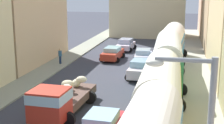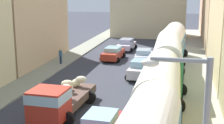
{
  "view_description": "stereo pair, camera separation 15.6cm",
  "coord_description": "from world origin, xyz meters",
  "px_view_note": "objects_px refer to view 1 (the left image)",
  "views": [
    {
      "loc": [
        5.74,
        -3.16,
        8.14
      ],
      "look_at": [
        0.0,
        23.65,
        1.93
      ],
      "focal_mm": 53.29,
      "sensor_mm": 36.0,
      "label": 1
    },
    {
      "loc": [
        5.89,
        -3.13,
        8.14
      ],
      "look_at": [
        0.0,
        23.65,
        1.93
      ],
      "focal_mm": 53.29,
      "sensor_mm": 36.0,
      "label": 2
    }
  ],
  "objects_px": {
    "cargo_truck_1": "(60,99)",
    "car_1": "(126,45)",
    "parked_bus_3": "(172,42)",
    "car_4": "(143,56)",
    "car_3": "(140,69)",
    "car_0": "(113,53)",
    "parked_bus_1": "(160,91)",
    "pedestrian_1": "(60,56)",
    "parked_bus_2": "(168,57)"
  },
  "relations": [
    {
      "from": "car_3",
      "to": "car_4",
      "type": "bearing_deg",
      "value": 94.09
    },
    {
      "from": "parked_bus_2",
      "to": "car_4",
      "type": "bearing_deg",
      "value": 110.22
    },
    {
      "from": "car_1",
      "to": "car_3",
      "type": "distance_m",
      "value": 13.6
    },
    {
      "from": "cargo_truck_1",
      "to": "car_1",
      "type": "height_order",
      "value": "cargo_truck_1"
    },
    {
      "from": "cargo_truck_1",
      "to": "car_3",
      "type": "relative_size",
      "value": 1.72
    },
    {
      "from": "car_3",
      "to": "parked_bus_3",
      "type": "bearing_deg",
      "value": 71.06
    },
    {
      "from": "parked_bus_1",
      "to": "car_4",
      "type": "xyz_separation_m",
      "value": [
        -3.01,
        17.17,
        -1.49
      ]
    },
    {
      "from": "car_1",
      "to": "parked_bus_1",
      "type": "bearing_deg",
      "value": -75.63
    },
    {
      "from": "parked_bus_2",
      "to": "car_0",
      "type": "bearing_deg",
      "value": 127.38
    },
    {
      "from": "cargo_truck_1",
      "to": "car_3",
      "type": "bearing_deg",
      "value": 70.1
    },
    {
      "from": "car_4",
      "to": "car_3",
      "type": "bearing_deg",
      "value": -85.91
    },
    {
      "from": "parked_bus_3",
      "to": "car_4",
      "type": "height_order",
      "value": "parked_bus_3"
    },
    {
      "from": "parked_bus_2",
      "to": "cargo_truck_1",
      "type": "height_order",
      "value": "parked_bus_2"
    },
    {
      "from": "parked_bus_3",
      "to": "cargo_truck_1",
      "type": "relative_size",
      "value": 1.22
    },
    {
      "from": "car_0",
      "to": "car_1",
      "type": "bearing_deg",
      "value": 85.61
    },
    {
      "from": "cargo_truck_1",
      "to": "car_0",
      "type": "relative_size",
      "value": 1.6
    },
    {
      "from": "parked_bus_2",
      "to": "pedestrian_1",
      "type": "xyz_separation_m",
      "value": [
        -11.48,
        4.95,
        -1.34
      ]
    },
    {
      "from": "car_3",
      "to": "pedestrian_1",
      "type": "xyz_separation_m",
      "value": [
        -8.95,
        3.34,
        0.17
      ]
    },
    {
      "from": "parked_bus_2",
      "to": "car_0",
      "type": "height_order",
      "value": "parked_bus_2"
    },
    {
      "from": "parked_bus_1",
      "to": "parked_bus_2",
      "type": "distance_m",
      "value": 9.0
    },
    {
      "from": "cargo_truck_1",
      "to": "pedestrian_1",
      "type": "xyz_separation_m",
      "value": [
        -5.18,
        13.74,
        -0.2
      ]
    },
    {
      "from": "parked_bus_1",
      "to": "pedestrian_1",
      "type": "distance_m",
      "value": 18.11
    },
    {
      "from": "cargo_truck_1",
      "to": "car_4",
      "type": "height_order",
      "value": "cargo_truck_1"
    },
    {
      "from": "car_1",
      "to": "pedestrian_1",
      "type": "height_order",
      "value": "pedestrian_1"
    },
    {
      "from": "parked_bus_2",
      "to": "car_0",
      "type": "distance_m",
      "value": 10.91
    },
    {
      "from": "parked_bus_1",
      "to": "cargo_truck_1",
      "type": "xyz_separation_m",
      "value": [
        -6.3,
        0.21,
        -1.02
      ]
    },
    {
      "from": "car_0",
      "to": "cargo_truck_1",
      "type": "bearing_deg",
      "value": -89.16
    },
    {
      "from": "parked_bus_3",
      "to": "car_4",
      "type": "bearing_deg",
      "value": -164.52
    },
    {
      "from": "car_0",
      "to": "car_4",
      "type": "distance_m",
      "value": 3.57
    },
    {
      "from": "car_4",
      "to": "parked_bus_3",
      "type": "bearing_deg",
      "value": 15.48
    },
    {
      "from": "parked_bus_1",
      "to": "car_1",
      "type": "height_order",
      "value": "parked_bus_1"
    },
    {
      "from": "car_0",
      "to": "car_4",
      "type": "xyz_separation_m",
      "value": [
        3.55,
        -0.41,
        -0.02
      ]
    },
    {
      "from": "pedestrian_1",
      "to": "cargo_truck_1",
      "type": "bearing_deg",
      "value": -69.33
    },
    {
      "from": "car_3",
      "to": "pedestrian_1",
      "type": "relative_size",
      "value": 2.31
    },
    {
      "from": "car_3",
      "to": "cargo_truck_1",
      "type": "bearing_deg",
      "value": -109.9
    },
    {
      "from": "car_0",
      "to": "car_3",
      "type": "bearing_deg",
      "value": -60.06
    },
    {
      "from": "car_4",
      "to": "parked_bus_1",
      "type": "bearing_deg",
      "value": -80.06
    },
    {
      "from": "parked_bus_3",
      "to": "car_3",
      "type": "bearing_deg",
      "value": -108.94
    },
    {
      "from": "car_3",
      "to": "parked_bus_2",
      "type": "bearing_deg",
      "value": -32.31
    },
    {
      "from": "parked_bus_1",
      "to": "car_0",
      "type": "bearing_deg",
      "value": 110.45
    },
    {
      "from": "cargo_truck_1",
      "to": "car_4",
      "type": "relative_size",
      "value": 1.81
    },
    {
      "from": "parked_bus_3",
      "to": "car_0",
      "type": "bearing_deg",
      "value": -176.34
    },
    {
      "from": "parked_bus_2",
      "to": "parked_bus_3",
      "type": "height_order",
      "value": "parked_bus_2"
    },
    {
      "from": "parked_bus_3",
      "to": "car_3",
      "type": "distance_m",
      "value": 7.94
    },
    {
      "from": "parked_bus_3",
      "to": "car_1",
      "type": "xyz_separation_m",
      "value": [
        -6.08,
        5.73,
        -1.45
      ]
    },
    {
      "from": "car_4",
      "to": "pedestrian_1",
      "type": "bearing_deg",
      "value": -159.21
    },
    {
      "from": "parked_bus_2",
      "to": "pedestrian_1",
      "type": "relative_size",
      "value": 5.55
    },
    {
      "from": "parked_bus_2",
      "to": "parked_bus_1",
      "type": "bearing_deg",
      "value": -90.0
    },
    {
      "from": "parked_bus_1",
      "to": "pedestrian_1",
      "type": "relative_size",
      "value": 4.61
    },
    {
      "from": "parked_bus_1",
      "to": "car_1",
      "type": "distance_m",
      "value": 24.55
    }
  ]
}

